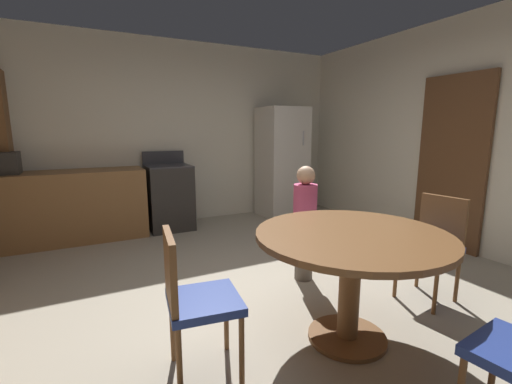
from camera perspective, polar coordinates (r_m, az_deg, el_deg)
ground_plane at (r=3.02m, az=2.18°, el=-17.68°), size 14.00×14.00×0.00m
wall_back at (r=5.42m, az=-13.17°, el=9.42°), size 5.58×0.12×2.70m
wall_right at (r=4.73m, az=30.99°, el=8.11°), size 0.12×5.44×2.70m
kitchen_counter at (r=4.96m, az=-29.06°, el=-2.19°), size 1.91×0.60×0.90m
oven_range at (r=5.07m, az=-14.22°, el=-0.74°), size 0.60×0.60×1.10m
refrigerator at (r=5.65m, az=4.31°, el=4.91°), size 0.68×0.68×1.76m
door_panelled at (r=4.68m, az=29.68°, el=4.15°), size 0.05×0.84×2.04m
dining_table at (r=2.37m, az=15.53°, el=-10.04°), size 1.26×1.26×0.76m
chair_west at (r=2.05m, az=-10.55°, el=-16.47°), size 0.45×0.45×0.87m
chair_east at (r=3.24m, az=27.42°, el=-7.25°), size 0.45×0.45×0.87m
person_child at (r=3.25m, az=8.09°, el=-4.70°), size 0.27×0.27×1.09m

